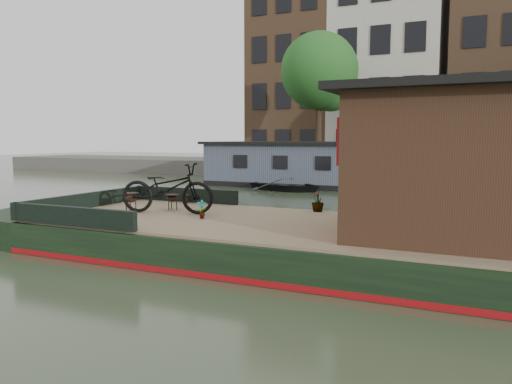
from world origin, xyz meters
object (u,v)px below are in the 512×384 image
at_px(cabin, 469,162).
at_px(brazier_front, 131,202).
at_px(brazier_rear, 172,202).
at_px(dinghy, 286,182).
at_px(potted_plant_a, 202,209).
at_px(bicycle, 167,188).

height_order(cabin, brazier_front, cabin).
bearing_deg(cabin, brazier_rear, 174.73).
bearing_deg(dinghy, brazier_rear, -159.63).
distance_m(cabin, potted_plant_a, 4.99).
distance_m(potted_plant_a, dinghy, 12.08).
distance_m(cabin, dinghy, 13.92).
distance_m(bicycle, brazier_front, 1.00).
bearing_deg(brazier_front, brazier_rear, 35.40).
xyz_separation_m(potted_plant_a, brazier_rear, (-1.25, 0.80, -0.01)).
distance_m(bicycle, potted_plant_a, 1.17).
xyz_separation_m(bicycle, potted_plant_a, (1.06, -0.34, -0.35)).
height_order(cabin, dinghy, cabin).
relative_size(brazier_rear, dinghy, 0.10).
distance_m(brazier_front, brazier_rear, 0.91).
bearing_deg(dinghy, brazier_front, -163.67).
xyz_separation_m(cabin, dinghy, (-7.70, 11.50, -1.53)).
bearing_deg(potted_plant_a, bicycle, 162.09).
relative_size(potted_plant_a, brazier_front, 0.93).
relative_size(cabin, bicycle, 1.95).
height_order(cabin, brazier_rear, cabin).
bearing_deg(bicycle, brazier_rear, 9.30).
distance_m(bicycle, brazier_rear, 0.62).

